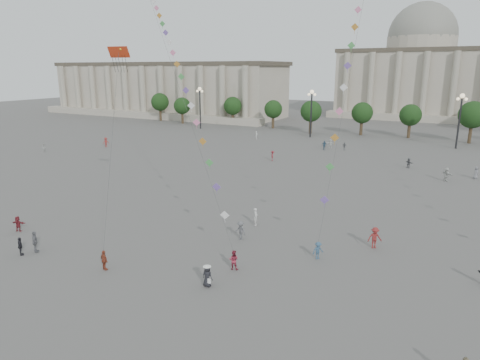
% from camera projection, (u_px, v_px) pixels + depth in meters
% --- Properties ---
extents(ground, '(360.00, 360.00, 0.00)m').
position_uv_depth(ground, '(185.00, 284.00, 31.37)').
color(ground, '#504D4B').
rests_on(ground, ground).
extents(hall_west, '(84.00, 26.22, 17.20)m').
position_uv_depth(hall_west, '(165.00, 89.00, 143.63)').
color(hall_west, '#A89E8D').
rests_on(hall_west, ground).
extents(hall_central, '(48.30, 34.30, 35.50)m').
position_uv_depth(hall_central, '(418.00, 72.00, 137.68)').
color(hall_central, '#A89E8D').
rests_on(hall_central, ground).
extents(tree_row, '(137.12, 5.12, 8.00)m').
position_uv_depth(tree_row, '(386.00, 114.00, 96.35)').
color(tree_row, '#3C2C1E').
rests_on(tree_row, ground).
extents(lamp_post_far_west, '(2.00, 0.90, 10.65)m').
position_uv_depth(lamp_post_far_west, '(200.00, 100.00, 109.77)').
color(lamp_post_far_west, '#262628').
rests_on(lamp_post_far_west, ground).
extents(lamp_post_mid_west, '(2.00, 0.90, 10.65)m').
position_uv_depth(lamp_post_mid_west, '(311.00, 105.00, 95.96)').
color(lamp_post_mid_west, '#262628').
rests_on(lamp_post_mid_west, ground).
extents(lamp_post_mid_east, '(2.00, 0.90, 10.65)m').
position_uv_depth(lamp_post_mid_east, '(461.00, 111.00, 82.15)').
color(lamp_post_mid_east, '#262628').
rests_on(lamp_post_mid_east, ground).
extents(person_crowd_0, '(1.13, 0.81, 1.77)m').
position_uv_depth(person_crowd_0, '(324.00, 145.00, 82.62)').
color(person_crowd_0, '#2F4E6A').
rests_on(person_crowd_0, ground).
extents(person_crowd_1, '(0.90, 0.83, 1.49)m').
position_uv_depth(person_crowd_1, '(44.00, 148.00, 80.90)').
color(person_crowd_1, '#B6B7B2').
rests_on(person_crowd_1, ground).
extents(person_crowd_2, '(1.33, 1.43, 1.94)m').
position_uv_depth(person_crowd_2, '(106.00, 142.00, 85.31)').
color(person_crowd_2, maroon).
rests_on(person_crowd_2, ground).
extents(person_crowd_4, '(1.66, 1.35, 1.78)m').
position_uv_depth(person_crowd_4, '(330.00, 144.00, 84.24)').
color(person_crowd_4, silver).
rests_on(person_crowd_4, ground).
extents(person_crowd_6, '(1.27, 0.92, 1.77)m').
position_uv_depth(person_crowd_6, '(241.00, 230.00, 39.31)').
color(person_crowd_6, '#57575B').
rests_on(person_crowd_6, ground).
extents(person_crowd_7, '(1.68, 1.66, 1.93)m').
position_uv_depth(person_crowd_7, '(447.00, 174.00, 59.64)').
color(person_crowd_7, silver).
rests_on(person_crowd_7, ground).
extents(person_crowd_8, '(1.43, 1.25, 1.92)m').
position_uv_depth(person_crowd_8, '(375.00, 238.00, 37.38)').
color(person_crowd_8, maroon).
rests_on(person_crowd_8, ground).
extents(person_crowd_10, '(0.64, 0.75, 1.74)m').
position_uv_depth(person_crowd_10, '(256.00, 135.00, 95.10)').
color(person_crowd_10, silver).
rests_on(person_crowd_10, ground).
extents(person_crowd_12, '(1.44, 1.34, 1.61)m').
position_uv_depth(person_crowd_12, '(409.00, 163.00, 67.56)').
color(person_crowd_12, '#5D5D61').
rests_on(person_crowd_12, ground).
extents(person_crowd_13, '(0.62, 0.75, 1.78)m').
position_uv_depth(person_crowd_13, '(256.00, 217.00, 42.89)').
color(person_crowd_13, silver).
rests_on(person_crowd_13, ground).
extents(person_crowd_16, '(0.93, 0.52, 1.50)m').
position_uv_depth(person_crowd_16, '(344.00, 146.00, 82.32)').
color(person_crowd_16, slate).
rests_on(person_crowd_16, ground).
extents(person_crowd_17, '(1.03, 1.27, 1.72)m').
position_uv_depth(person_crowd_17, '(273.00, 156.00, 72.77)').
color(person_crowd_17, maroon).
rests_on(person_crowd_17, ground).
extents(person_crowd_18, '(0.87, 1.03, 1.78)m').
position_uv_depth(person_crowd_18, '(476.00, 173.00, 60.95)').
color(person_crowd_18, slate).
rests_on(person_crowd_18, ground).
extents(tourist_0, '(1.03, 0.65, 1.64)m').
position_uv_depth(tourist_0, '(104.00, 260.00, 33.32)').
color(tourist_0, brown).
rests_on(tourist_0, ground).
extents(tourist_1, '(0.99, 0.83, 1.59)m').
position_uv_depth(tourist_1, '(20.00, 246.00, 35.99)').
color(tourist_1, '#222127').
rests_on(tourist_1, ground).
extents(tourist_2, '(1.49, 0.83, 1.53)m').
position_uv_depth(tourist_2, '(18.00, 224.00, 41.27)').
color(tourist_2, maroon).
rests_on(tourist_2, ground).
extents(tourist_3, '(1.12, 1.10, 1.88)m').
position_uv_depth(tourist_3, '(35.00, 242.00, 36.52)').
color(tourist_3, slate).
rests_on(tourist_3, ground).
extents(kite_flyer_0, '(0.91, 0.79, 1.59)m').
position_uv_depth(kite_flyer_0, '(234.00, 260.00, 33.46)').
color(kite_flyer_0, '#9A2A3E').
rests_on(kite_flyer_0, ground).
extents(kite_flyer_1, '(1.06, 1.10, 1.50)m').
position_uv_depth(kite_flyer_1, '(318.00, 250.00, 35.28)').
color(kite_flyer_1, '#325270').
rests_on(kite_flyer_1, ground).
extents(hat_person, '(0.82, 0.60, 1.69)m').
position_uv_depth(hat_person, '(207.00, 275.00, 30.79)').
color(hat_person, black).
rests_on(hat_person, ground).
extents(dragon_kite, '(4.31, 5.32, 19.16)m').
position_uv_depth(dragon_kite, '(119.00, 61.00, 40.60)').
color(dragon_kite, '#B62F13').
rests_on(dragon_kite, ground).
extents(kite_train_west, '(42.37, 39.14, 68.40)m').
position_uv_depth(kite_train_west, '(163.00, 29.00, 56.68)').
color(kite_train_west, '#3F3F3F').
rests_on(kite_train_west, ground).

